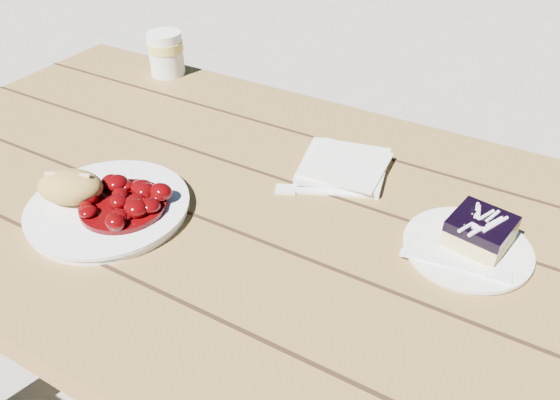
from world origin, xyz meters
The scene contains 10 objects.
picnic_table centered at (0.00, 0.00, 0.59)m, with size 2.00×1.55×0.75m.
main_plate centered at (-0.44, -0.14, 0.76)m, with size 0.26×0.26×0.02m, color white.
goulash_stew centered at (-0.41, -0.14, 0.79)m, with size 0.14×0.14×0.04m, color #510204, non-canonical shape.
bread_roll centered at (-0.50, -0.16, 0.79)m, with size 0.11×0.07×0.05m, color #B19044.
dessert_plate centered at (0.09, 0.06, 0.76)m, with size 0.18×0.18×0.01m, color white.
blueberry_cake centered at (0.10, 0.07, 0.78)m, with size 0.10×0.10×0.05m.
fork_dessert centered at (0.07, 0.00, 0.76)m, with size 0.03×0.16×0.01m, color white, non-canonical shape.
napkin_stack centered at (-0.16, 0.16, 0.76)m, with size 0.15×0.15×0.01m, color white.
fork_table centered at (-0.15, 0.08, 0.75)m, with size 0.03×0.16×0.01m, color white, non-canonical shape.
second_cup centered at (-0.71, 0.34, 0.80)m, with size 0.08×0.08×0.10m, color white.
Camera 1 is at (0.15, -0.61, 1.30)m, focal length 35.00 mm.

